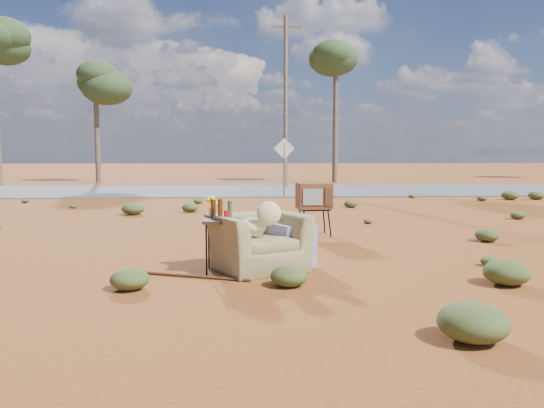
{
  "coord_description": "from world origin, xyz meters",
  "views": [
    {
      "loc": [
        -0.09,
        -7.77,
        1.68
      ],
      "look_at": [
        0.42,
        1.1,
        0.8
      ],
      "focal_mm": 35.0,
      "sensor_mm": 36.0,
      "label": 1
    }
  ],
  "objects": [
    {
      "name": "eucalyptus_near_left",
      "position": [
        -8.0,
        22.0,
        5.45
      ],
      "size": [
        3.2,
        3.2,
        6.6
      ],
      "color": "brown",
      "rests_on": "ground"
    },
    {
      "name": "tv_unit",
      "position": [
        1.35,
        2.71,
        0.78
      ],
      "size": [
        0.71,
        0.6,
        1.06
      ],
      "rotation": [
        0.0,
        0.0,
        0.11
      ],
      "color": "black",
      "rests_on": "ground"
    },
    {
      "name": "road_sign",
      "position": [
        1.5,
        12.0,
        1.5
      ],
      "size": [
        0.78,
        0.06,
        2.19
      ],
      "color": "brown",
      "rests_on": "ground"
    },
    {
      "name": "highway",
      "position": [
        0.0,
        15.0,
        0.02
      ],
      "size": [
        140.0,
        7.0,
        0.04
      ],
      "primitive_type": "cube",
      "color": "#565659",
      "rests_on": "ground"
    },
    {
      "name": "rusty_bar",
      "position": [
        -0.71,
        -0.79,
        0.02
      ],
      "size": [
        1.46,
        0.58,
        0.04
      ],
      "primitive_type": "cylinder",
      "rotation": [
        0.0,
        1.57,
        -0.36
      ],
      "color": "#512B15",
      "rests_on": "ground"
    },
    {
      "name": "side_table",
      "position": [
        -0.4,
        -0.4,
        0.77
      ],
      "size": [
        0.53,
        0.53,
        1.04
      ],
      "rotation": [
        0.0,
        0.0,
        -0.02
      ],
      "color": "#322112",
      "rests_on": "ground"
    },
    {
      "name": "scrub_patch",
      "position": [
        -0.82,
        4.41,
        0.14
      ],
      "size": [
        17.49,
        8.07,
        0.33
      ],
      "color": "#465324",
      "rests_on": "ground"
    },
    {
      "name": "utility_pole_center",
      "position": [
        2.0,
        17.5,
        4.15
      ],
      "size": [
        1.4,
        0.2,
        8.0
      ],
      "color": "brown",
      "rests_on": "ground"
    },
    {
      "name": "eucalyptus_center",
      "position": [
        5.0,
        21.0,
        6.43
      ],
      "size": [
        3.2,
        3.2,
        7.6
      ],
      "color": "brown",
      "rests_on": "ground"
    },
    {
      "name": "armchair",
      "position": [
        0.23,
        -0.26,
        0.5
      ],
      "size": [
        1.59,
        1.46,
        1.07
      ],
      "rotation": [
        0.0,
        0.0,
        0.47
      ],
      "color": "olive",
      "rests_on": "ground"
    },
    {
      "name": "ground",
      "position": [
        0.0,
        0.0,
        0.0
      ],
      "size": [
        140.0,
        140.0,
        0.0
      ],
      "primitive_type": "plane",
      "color": "brown",
      "rests_on": "ground"
    }
  ]
}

